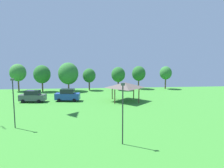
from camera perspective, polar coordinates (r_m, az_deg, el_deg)
parked_car_leftmost at (r=40.31m, az=-21.72°, el=-3.26°), size 4.85×2.42×2.20m
parked_car_second_from_left at (r=39.28m, az=-12.59°, el=-3.11°), size 4.78×2.36×2.34m
park_pavilion at (r=38.25m, az=3.70°, el=-0.31°), size 5.73×5.92×3.60m
light_post_0 at (r=18.47m, az=3.08°, el=-7.38°), size 0.36×0.20×5.78m
light_post_1 at (r=25.43m, az=-26.31°, el=-4.16°), size 0.36×0.20×5.77m
treeline_tree_0 at (r=55.85m, az=-25.29°, el=2.94°), size 4.00×4.00×6.89m
treeline_tree_1 at (r=52.56m, az=-19.37°, el=2.63°), size 4.12×4.12×6.61m
treeline_tree_2 at (r=51.64m, az=-12.37°, el=2.94°), size 5.04×5.04×7.24m
treeline_tree_3 at (r=52.20m, az=-6.54°, el=2.41°), size 3.33×3.33×5.70m
treeline_tree_4 at (r=52.31m, az=1.79°, el=2.70°), size 3.60×3.60×6.06m
treeline_tree_5 at (r=55.10m, az=7.64°, el=2.97°), size 3.68×3.68×6.22m
treeline_tree_6 at (r=56.34m, az=15.09°, el=3.04°), size 3.26×3.26×6.16m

